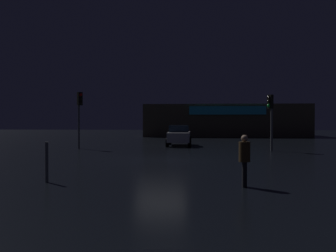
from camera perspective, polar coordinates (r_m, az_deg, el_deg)
name	(u,v)px	position (r m, az deg, el deg)	size (l,w,h in m)	color
ground_plane	(161,160)	(18.05, -1.18, -5.46)	(120.00, 120.00, 0.00)	black
store_building	(224,121)	(47.19, 9.05, 0.87)	(20.39, 9.05, 4.04)	brown
traffic_signal_opposite	(271,111)	(23.95, 16.22, 2.37)	(0.43, 0.41, 3.68)	#595B60
traffic_signal_cross_right	(80,108)	(25.75, -14.08, 2.85)	(0.42, 0.42, 4.01)	#595B60
car_near	(179,135)	(28.03, 1.81, -1.53)	(1.90, 4.17, 1.63)	#B7B7BF
pedestrian	(244,157)	(10.80, 12.24, -4.91)	(0.36, 0.36, 1.56)	black
bollard_kerb_a	(47,162)	(12.03, -18.98, -5.54)	(0.10, 0.10, 1.30)	#595B60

